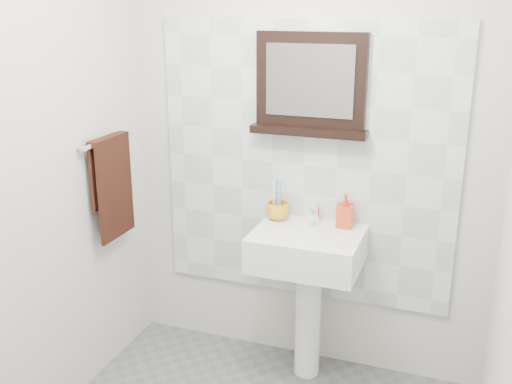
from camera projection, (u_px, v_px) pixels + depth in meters
back_wall at (306, 146)px, 3.16m from camera, size 2.00×0.01×2.50m
front_wall at (8, 384)px, 1.20m from camera, size 2.00×0.01×2.50m
left_wall at (5, 184)px, 2.51m from camera, size 0.01×2.20×2.50m
splashback at (305, 165)px, 3.18m from camera, size 1.60×0.02×1.50m
pedestal_sink at (307, 264)px, 3.11m from camera, size 0.55×0.44×0.96m
toothbrush_cup at (277, 211)px, 3.20m from camera, size 0.13×0.13×0.10m
toothbrushes at (277, 198)px, 3.18m from camera, size 0.05×0.04×0.21m
soap_dispenser at (345, 211)px, 3.09m from camera, size 0.08×0.08×0.18m
framed_mirror at (311, 87)px, 3.02m from camera, size 0.61×0.11×0.52m
towel_bar at (108, 140)px, 3.09m from camera, size 0.07×0.40×0.03m
hand_towel at (112, 179)px, 3.16m from camera, size 0.06×0.30×0.55m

